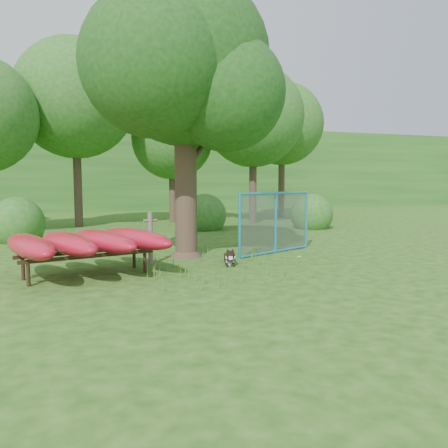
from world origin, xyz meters
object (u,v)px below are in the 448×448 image
object	(u,v)px
kayak_rack	(86,242)
fence_section	(276,223)
oak_tree	(183,70)
husky_dog	(230,258)

from	to	relation	value
kayak_rack	fence_section	size ratio (longest dim) A/B	1.29
oak_tree	fence_section	distance (m)	4.75
husky_dog	fence_section	size ratio (longest dim) A/B	0.33
kayak_rack	husky_dog	bearing A→B (deg)	-9.14
oak_tree	fence_section	bearing A→B (deg)	-5.20
oak_tree	fence_section	world-z (taller)	oak_tree
kayak_rack	fence_section	bearing A→B (deg)	2.03
kayak_rack	husky_dog	size ratio (longest dim) A/B	3.90
fence_section	kayak_rack	bearing A→B (deg)	171.47
kayak_rack	husky_dog	distance (m)	3.38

